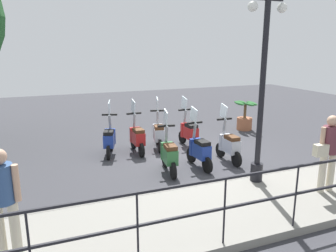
{
  "coord_description": "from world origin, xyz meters",
  "views": [
    {
      "loc": [
        -7.99,
        3.72,
        3.06
      ],
      "look_at": [
        0.2,
        0.5,
        0.9
      ],
      "focal_mm": 35.0,
      "sensor_mm": 36.0,
      "label": 1
    }
  ],
  "objects_px": {
    "lamp_post_near": "(261,99)",
    "potted_palm": "(245,118)",
    "pedestrian_distant": "(3,195)",
    "scooter_near_2": "(169,154)",
    "scooter_far_3": "(110,139)",
    "scooter_near_0": "(229,145)",
    "scooter_far_1": "(158,133)",
    "scooter_far_0": "(189,132)",
    "scooter_far_2": "(137,137)",
    "scooter_near_1": "(199,150)",
    "pedestrian_with_bag": "(329,148)"
  },
  "relations": [
    {
      "from": "potted_palm",
      "to": "scooter_near_1",
      "type": "bearing_deg",
      "value": 130.99
    },
    {
      "from": "scooter_near_2",
      "to": "lamp_post_near",
      "type": "bearing_deg",
      "value": -127.56
    },
    {
      "from": "lamp_post_near",
      "to": "scooter_near_0",
      "type": "relative_size",
      "value": 2.7
    },
    {
      "from": "pedestrian_with_bag",
      "to": "scooter_far_0",
      "type": "relative_size",
      "value": 1.03
    },
    {
      "from": "scooter_near_1",
      "to": "pedestrian_with_bag",
      "type": "bearing_deg",
      "value": -150.36
    },
    {
      "from": "pedestrian_with_bag",
      "to": "scooter_far_2",
      "type": "bearing_deg",
      "value": 36.59
    },
    {
      "from": "pedestrian_with_bag",
      "to": "scooter_far_2",
      "type": "xyz_separation_m",
      "value": [
        4.24,
        2.75,
        -0.6
      ]
    },
    {
      "from": "potted_palm",
      "to": "scooter_far_1",
      "type": "height_order",
      "value": "scooter_far_1"
    },
    {
      "from": "scooter_far_3",
      "to": "scooter_near_1",
      "type": "bearing_deg",
      "value": -116.08
    },
    {
      "from": "pedestrian_distant",
      "to": "scooter_far_2",
      "type": "xyz_separation_m",
      "value": [
        4.22,
        -3.11,
        -0.6
      ]
    },
    {
      "from": "scooter_far_2",
      "to": "pedestrian_distant",
      "type": "bearing_deg",
      "value": 143.31
    },
    {
      "from": "scooter_near_2",
      "to": "scooter_far_0",
      "type": "height_order",
      "value": "same"
    },
    {
      "from": "potted_palm",
      "to": "scooter_far_0",
      "type": "bearing_deg",
      "value": 112.96
    },
    {
      "from": "pedestrian_distant",
      "to": "potted_palm",
      "type": "distance_m",
      "value": 9.36
    },
    {
      "from": "scooter_far_1",
      "to": "scooter_far_2",
      "type": "distance_m",
      "value": 0.73
    },
    {
      "from": "scooter_near_1",
      "to": "scooter_near_2",
      "type": "relative_size",
      "value": 1.0
    },
    {
      "from": "scooter_near_0",
      "to": "scooter_far_0",
      "type": "distance_m",
      "value": 1.66
    },
    {
      "from": "scooter_near_0",
      "to": "scooter_near_1",
      "type": "height_order",
      "value": "same"
    },
    {
      "from": "scooter_far_0",
      "to": "pedestrian_with_bag",
      "type": "bearing_deg",
      "value": -169.02
    },
    {
      "from": "pedestrian_distant",
      "to": "scooter_far_1",
      "type": "bearing_deg",
      "value": 160.42
    },
    {
      "from": "scooter_far_1",
      "to": "lamp_post_near",
      "type": "bearing_deg",
      "value": -148.49
    },
    {
      "from": "pedestrian_distant",
      "to": "scooter_far_2",
      "type": "distance_m",
      "value": 5.27
    },
    {
      "from": "pedestrian_with_bag",
      "to": "scooter_far_2",
      "type": "distance_m",
      "value": 5.08
    },
    {
      "from": "pedestrian_with_bag",
      "to": "scooter_near_2",
      "type": "relative_size",
      "value": 1.03
    },
    {
      "from": "scooter_near_0",
      "to": "scooter_far_2",
      "type": "height_order",
      "value": "same"
    },
    {
      "from": "scooter_near_2",
      "to": "scooter_far_2",
      "type": "distance_m",
      "value": 1.8
    },
    {
      "from": "pedestrian_distant",
      "to": "scooter_near_1",
      "type": "xyz_separation_m",
      "value": [
        2.48,
        -4.25,
        -0.6
      ]
    },
    {
      "from": "potted_palm",
      "to": "pedestrian_with_bag",
      "type": "bearing_deg",
      "value": 162.0
    },
    {
      "from": "scooter_near_1",
      "to": "scooter_far_1",
      "type": "relative_size",
      "value": 1.0
    },
    {
      "from": "scooter_near_0",
      "to": "potted_palm",
      "type": "bearing_deg",
      "value": -40.36
    },
    {
      "from": "pedestrian_distant",
      "to": "scooter_far_1",
      "type": "relative_size",
      "value": 1.03
    },
    {
      "from": "scooter_far_1",
      "to": "scooter_near_1",
      "type": "bearing_deg",
      "value": -153.12
    },
    {
      "from": "potted_palm",
      "to": "scooter_near_1",
      "type": "relative_size",
      "value": 0.69
    },
    {
      "from": "potted_palm",
      "to": "scooter_far_3",
      "type": "relative_size",
      "value": 0.69
    },
    {
      "from": "scooter_near_0",
      "to": "scooter_far_3",
      "type": "height_order",
      "value": "same"
    },
    {
      "from": "pedestrian_distant",
      "to": "scooter_near_2",
      "type": "bearing_deg",
      "value": 147.24
    },
    {
      "from": "pedestrian_distant",
      "to": "scooter_near_1",
      "type": "distance_m",
      "value": 4.96
    },
    {
      "from": "scooter_near_1",
      "to": "scooter_near_0",
      "type": "bearing_deg",
      "value": -86.63
    },
    {
      "from": "pedestrian_distant",
      "to": "pedestrian_with_bag",
      "type": "bearing_deg",
      "value": 111.4
    },
    {
      "from": "lamp_post_near",
      "to": "potted_palm",
      "type": "relative_size",
      "value": 3.92
    },
    {
      "from": "scooter_near_0",
      "to": "scooter_far_0",
      "type": "height_order",
      "value": "same"
    },
    {
      "from": "pedestrian_with_bag",
      "to": "pedestrian_distant",
      "type": "height_order",
      "value": "same"
    },
    {
      "from": "scooter_near_1",
      "to": "scooter_far_3",
      "type": "height_order",
      "value": "same"
    },
    {
      "from": "pedestrian_with_bag",
      "to": "scooter_far_3",
      "type": "xyz_separation_m",
      "value": [
        4.34,
        3.54,
        -0.6
      ]
    },
    {
      "from": "scooter_near_0",
      "to": "scooter_far_1",
      "type": "height_order",
      "value": "same"
    },
    {
      "from": "potted_palm",
      "to": "scooter_far_3",
      "type": "distance_m",
      "value": 5.41
    },
    {
      "from": "scooter_near_0",
      "to": "scooter_far_1",
      "type": "bearing_deg",
      "value": 37.66
    },
    {
      "from": "lamp_post_near",
      "to": "pedestrian_distant",
      "type": "distance_m",
      "value": 5.06
    },
    {
      "from": "scooter_far_1",
      "to": "scooter_far_2",
      "type": "xyz_separation_m",
      "value": [
        -0.16,
        0.72,
        0.0
      ]
    },
    {
      "from": "lamp_post_near",
      "to": "scooter_far_3",
      "type": "xyz_separation_m",
      "value": [
        3.37,
        2.57,
        -1.5
      ]
    }
  ]
}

